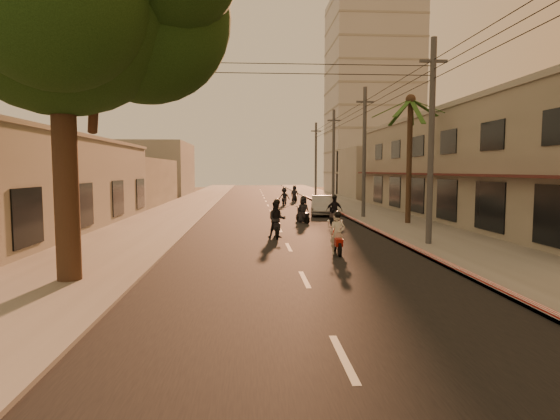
# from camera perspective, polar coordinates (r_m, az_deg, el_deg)

# --- Properties ---
(ground) EXTENTS (160.00, 160.00, 0.00)m
(ground) POSITION_cam_1_polar(r_m,az_deg,el_deg) (12.55, 4.08, -10.62)
(ground) COLOR #383023
(ground) RESTS_ON ground
(road) EXTENTS (10.00, 140.00, 0.02)m
(road) POSITION_cam_1_polar(r_m,az_deg,el_deg) (32.20, -0.67, -1.07)
(road) COLOR black
(road) RESTS_ON ground
(sidewalk_right) EXTENTS (5.00, 140.00, 0.12)m
(sidewalk_right) POSITION_cam_1_polar(r_m,az_deg,el_deg) (33.42, 12.28, -0.87)
(sidewalk_right) COLOR slate
(sidewalk_right) RESTS_ON ground
(sidewalk_left) EXTENTS (5.00, 140.00, 0.12)m
(sidewalk_left) POSITION_cam_1_polar(r_m,az_deg,el_deg) (32.68, -13.93, -1.04)
(sidewalk_left) COLOR slate
(sidewalk_left) RESTS_ON ground
(curb_stripe) EXTENTS (0.20, 60.00, 0.20)m
(curb_stripe) POSITION_cam_1_polar(r_m,az_deg,el_deg) (28.00, 10.34, -1.86)
(curb_stripe) COLOR #AD1A12
(curb_stripe) RESTS_ON ground
(shophouse_row) EXTENTS (8.80, 34.20, 7.30)m
(shophouse_row) POSITION_cam_1_polar(r_m,az_deg,el_deg) (33.79, 23.96, 4.97)
(shophouse_row) COLOR gray
(shophouse_row) RESTS_ON ground
(left_building) EXTENTS (8.20, 24.20, 5.20)m
(left_building) POSITION_cam_1_polar(r_m,az_deg,el_deg) (28.78, -29.05, 2.78)
(left_building) COLOR gray
(left_building) RESTS_ON ground
(distant_tower) EXTENTS (12.10, 12.10, 28.00)m
(distant_tower) POSITION_cam_1_polar(r_m,az_deg,el_deg) (71.04, 11.12, 13.42)
(distant_tower) COLOR #B7B5B2
(distant_tower) RESTS_ON ground
(palm_tree) EXTENTS (5.00, 5.00, 8.20)m
(palm_tree) POSITION_cam_1_polar(r_m,az_deg,el_deg) (29.84, 15.62, 12.02)
(palm_tree) COLOR black
(palm_tree) RESTS_ON ground
(utility_poles) EXTENTS (1.20, 48.26, 9.00)m
(utility_poles) POSITION_cam_1_polar(r_m,az_deg,el_deg) (33.08, 10.28, 10.34)
(utility_poles) COLOR #38383A
(utility_poles) RESTS_ON ground
(filler_right) EXTENTS (8.00, 14.00, 6.00)m
(filler_right) POSITION_cam_1_polar(r_m,az_deg,el_deg) (59.09, 11.78, 4.45)
(filler_right) COLOR gray
(filler_right) RESTS_ON ground
(filler_left_near) EXTENTS (8.00, 14.00, 4.40)m
(filler_left_near) POSITION_cam_1_polar(r_m,az_deg,el_deg) (47.63, -18.68, 3.25)
(filler_left_near) COLOR gray
(filler_left_near) RESTS_ON ground
(filler_left_far) EXTENTS (8.00, 14.00, 7.00)m
(filler_left_far) POSITION_cam_1_polar(r_m,az_deg,el_deg) (65.17, -14.59, 4.86)
(filler_left_far) COLOR gray
(filler_left_far) RESTS_ON ground
(scooter_red) EXTENTS (0.67, 1.77, 1.74)m
(scooter_red) POSITION_cam_1_polar(r_m,az_deg,el_deg) (18.72, 7.00, -3.11)
(scooter_red) COLOR black
(scooter_red) RESTS_ON ground
(scooter_mid_a) EXTENTS (0.92, 1.97, 1.94)m
(scooter_mid_a) POSITION_cam_1_polar(r_m,az_deg,el_deg) (23.13, -0.39, -1.26)
(scooter_mid_a) COLOR black
(scooter_mid_a) RESTS_ON ground
(scooter_mid_b) EXTENTS (1.09, 1.88, 1.85)m
(scooter_mid_b) POSITION_cam_1_polar(r_m,az_deg,el_deg) (29.07, 6.63, -0.12)
(scooter_mid_b) COLOR black
(scooter_mid_b) RESTS_ON ground
(scooter_far_a) EXTENTS (1.14, 1.69, 1.74)m
(scooter_far_a) POSITION_cam_1_polar(r_m,az_deg,el_deg) (29.67, 2.84, -0.07)
(scooter_far_a) COLOR black
(scooter_far_a) RESTS_ON ground
(scooter_far_b) EXTENTS (1.35, 1.74, 1.74)m
(scooter_far_b) POSITION_cam_1_polar(r_m,az_deg,el_deg) (44.65, 0.52, 1.61)
(scooter_far_b) COLOR black
(scooter_far_b) RESTS_ON ground
(parked_car) EXTENTS (2.89, 4.86, 1.45)m
(parked_car) POSITION_cam_1_polar(r_m,az_deg,el_deg) (34.95, 5.16, 0.55)
(parked_car) COLOR #989BA0
(parked_car) RESTS_ON ground
(scooter_far_c) EXTENTS (0.91, 1.79, 1.76)m
(scooter_far_c) POSITION_cam_1_polar(r_m,az_deg,el_deg) (49.65, 1.78, 1.93)
(scooter_far_c) COLOR black
(scooter_far_c) RESTS_ON ground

